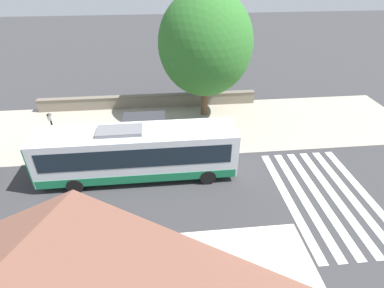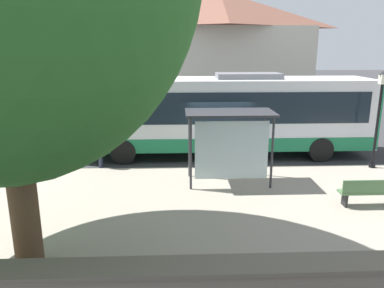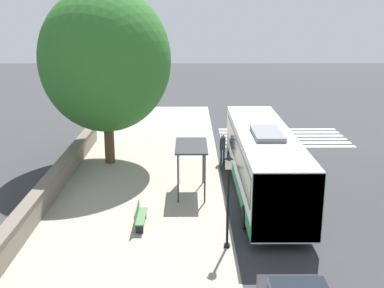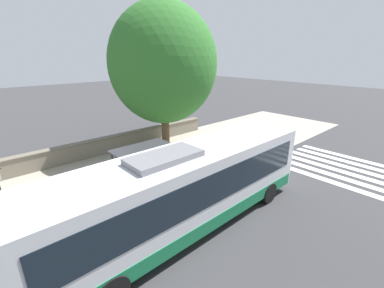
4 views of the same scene
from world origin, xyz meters
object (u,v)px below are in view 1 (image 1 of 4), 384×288
bench (98,129)px  shade_tree (205,44)px  pedestrian (214,144)px  street_lamp_near (54,134)px  bus (137,152)px  bus_shelter (145,121)px

bench → shade_tree: shade_tree is taller
pedestrian → bench: (-4.11, -8.67, -0.58)m
street_lamp_near → bus: bearing=68.5°
bus → pedestrian: (-1.62, 5.13, -0.76)m
bus_shelter → shade_tree: shade_tree is taller
pedestrian → shade_tree: shade_tree is taller
bus → shade_tree: bearing=147.5°
pedestrian → bench: bearing=-115.4°
bus → pedestrian: size_ratio=6.79×
bus_shelter → bench: 4.68m
bus → street_lamp_near: bearing=-111.5°
pedestrian → bench: 9.61m
bus → bench: (-5.74, -3.54, -1.34)m
bus → shade_tree: size_ratio=1.18×
bench → street_lamp_near: size_ratio=0.49×
shade_tree → bench: bearing=-73.3°
street_lamp_near → shade_tree: shade_tree is taller
bus → bench: bearing=-148.3°
bench → street_lamp_near: bearing=-28.5°
street_lamp_near → bench: bearing=151.5°
pedestrian → street_lamp_near: size_ratio=0.48×
bus_shelter → pedestrian: bus_shelter is taller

